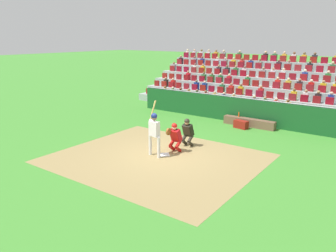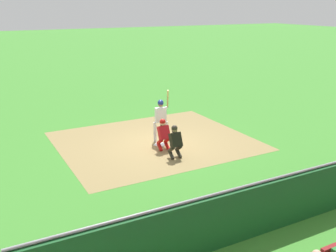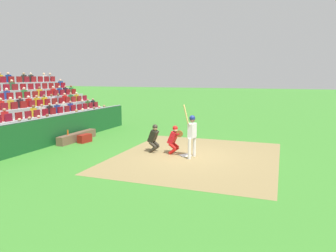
{
  "view_description": "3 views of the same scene",
  "coord_description": "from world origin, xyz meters",
  "px_view_note": "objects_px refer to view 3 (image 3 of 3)",
  "views": [
    {
      "loc": [
        -7.92,
        10.41,
        4.76
      ],
      "look_at": [
        0.49,
        -0.94,
        0.96
      ],
      "focal_mm": 35.78,
      "sensor_mm": 36.0,
      "label": 1
    },
    {
      "loc": [
        -6.68,
        -13.39,
        5.57
      ],
      "look_at": [
        0.14,
        -0.45,
        0.92
      ],
      "focal_mm": 41.01,
      "sensor_mm": 36.0,
      "label": 2
    },
    {
      "loc": [
        12.65,
        3.98,
        3.42
      ],
      "look_at": [
        0.19,
        -0.74,
        1.3
      ],
      "focal_mm": 33.43,
      "sensor_mm": 36.0,
      "label": 3
    }
  ],
  "objects_px": {
    "dugout_bench": "(77,137)",
    "equipment_duffel_bag": "(85,138)",
    "home_plate_marker": "(185,155)",
    "home_plate_umpire": "(154,137)",
    "batter_at_plate": "(192,131)",
    "catcher_crouching": "(174,138)",
    "water_bottle_on_bench": "(68,132)"
  },
  "relations": [
    {
      "from": "home_plate_umpire",
      "to": "water_bottle_on_bench",
      "type": "relative_size",
      "value": 5.07
    },
    {
      "from": "home_plate_umpire",
      "to": "dugout_bench",
      "type": "bearing_deg",
      "value": -99.85
    },
    {
      "from": "home_plate_marker",
      "to": "batter_at_plate",
      "type": "xyz_separation_m",
      "value": [
        0.23,
        0.35,
        1.12
      ]
    },
    {
      "from": "home_plate_marker",
      "to": "catcher_crouching",
      "type": "height_order",
      "value": "catcher_crouching"
    },
    {
      "from": "home_plate_marker",
      "to": "catcher_crouching",
      "type": "relative_size",
      "value": 0.34
    },
    {
      "from": "dugout_bench",
      "to": "home_plate_umpire",
      "type": "bearing_deg",
      "value": 80.15
    },
    {
      "from": "equipment_duffel_bag",
      "to": "home_plate_marker",
      "type": "bearing_deg",
      "value": 91.47
    },
    {
      "from": "home_plate_marker",
      "to": "equipment_duffel_bag",
      "type": "relative_size",
      "value": 0.59
    },
    {
      "from": "home_plate_marker",
      "to": "water_bottle_on_bench",
      "type": "xyz_separation_m",
      "value": [
        -0.32,
        -6.46,
        0.55
      ]
    },
    {
      "from": "batter_at_plate",
      "to": "equipment_duffel_bag",
      "type": "bearing_deg",
      "value": -99.37
    },
    {
      "from": "dugout_bench",
      "to": "equipment_duffel_bag",
      "type": "xyz_separation_m",
      "value": [
        0.19,
        0.61,
        -0.01
      ]
    },
    {
      "from": "home_plate_marker",
      "to": "home_plate_umpire",
      "type": "bearing_deg",
      "value": -95.01
    },
    {
      "from": "dugout_bench",
      "to": "water_bottle_on_bench",
      "type": "distance_m",
      "value": 0.75
    },
    {
      "from": "home_plate_umpire",
      "to": "dugout_bench",
      "type": "distance_m",
      "value": 4.93
    },
    {
      "from": "catcher_crouching",
      "to": "home_plate_umpire",
      "type": "height_order",
      "value": "home_plate_umpire"
    },
    {
      "from": "home_plate_marker",
      "to": "catcher_crouching",
      "type": "bearing_deg",
      "value": -102.94
    },
    {
      "from": "catcher_crouching",
      "to": "batter_at_plate",
      "type": "bearing_deg",
      "value": 68.65
    },
    {
      "from": "catcher_crouching",
      "to": "water_bottle_on_bench",
      "type": "xyz_separation_m",
      "value": [
        -0.18,
        -5.88,
        -0.15
      ]
    },
    {
      "from": "catcher_crouching",
      "to": "equipment_duffel_bag",
      "type": "distance_m",
      "value": 5.26
    },
    {
      "from": "home_plate_umpire",
      "to": "water_bottle_on_bench",
      "type": "height_order",
      "value": "home_plate_umpire"
    },
    {
      "from": "catcher_crouching",
      "to": "water_bottle_on_bench",
      "type": "bearing_deg",
      "value": -91.78
    },
    {
      "from": "batter_at_plate",
      "to": "dugout_bench",
      "type": "bearing_deg",
      "value": -100.14
    },
    {
      "from": "dugout_bench",
      "to": "water_bottle_on_bench",
      "type": "height_order",
      "value": "water_bottle_on_bench"
    },
    {
      "from": "equipment_duffel_bag",
      "to": "water_bottle_on_bench",
      "type": "bearing_deg",
      "value": -46.54
    },
    {
      "from": "batter_at_plate",
      "to": "water_bottle_on_bench",
      "type": "xyz_separation_m",
      "value": [
        -0.54,
        -6.8,
        -0.57
      ]
    },
    {
      "from": "batter_at_plate",
      "to": "catcher_crouching",
      "type": "bearing_deg",
      "value": -111.35
    },
    {
      "from": "water_bottle_on_bench",
      "to": "equipment_duffel_bag",
      "type": "relative_size",
      "value": 0.35
    },
    {
      "from": "equipment_duffel_bag",
      "to": "batter_at_plate",
      "type": "bearing_deg",
      "value": 89.81
    },
    {
      "from": "home_plate_marker",
      "to": "dugout_bench",
      "type": "height_order",
      "value": "dugout_bench"
    },
    {
      "from": "dugout_bench",
      "to": "home_plate_marker",
      "type": "bearing_deg",
      "value": 81.32
    },
    {
      "from": "dugout_bench",
      "to": "equipment_duffel_bag",
      "type": "distance_m",
      "value": 0.64
    },
    {
      "from": "batter_at_plate",
      "to": "catcher_crouching",
      "type": "height_order",
      "value": "batter_at_plate"
    }
  ]
}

